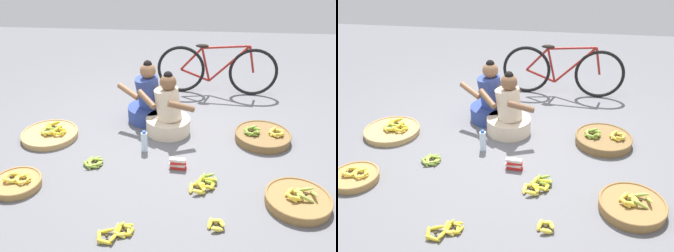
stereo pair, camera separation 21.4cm
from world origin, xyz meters
TOP-DOWN VIEW (x-y plane):
  - ground_plane at (0.00, 0.00)m, footprint 10.00×10.00m
  - vendor_woman_front at (-0.04, 0.30)m, footprint 0.69×0.53m
  - vendor_woman_behind at (-0.31, 0.59)m, footprint 0.73×0.54m
  - bicycle_leaning at (0.54, 1.50)m, footprint 1.70×0.11m
  - banana_basket_back_center at (1.21, -0.90)m, footprint 0.58×0.58m
  - banana_basket_near_bicycle at (-1.37, -0.87)m, footprint 0.46×0.46m
  - banana_basket_front_center at (-1.40, 0.05)m, footprint 0.65×0.65m
  - banana_basket_front_left at (1.05, 0.19)m, footprint 0.63×0.63m
  - loose_bananas_mid_right at (-0.30, -1.40)m, footprint 0.30×0.24m
  - loose_bananas_front_right at (-0.74, -0.46)m, footprint 0.23×0.22m
  - loose_bananas_back_right at (0.39, -0.73)m, footprint 0.28×0.32m
  - loose_bananas_near_vendor at (0.49, -1.24)m, footprint 0.16×0.15m
  - water_bottle at (-0.26, -0.15)m, footprint 0.07×0.07m
  - packet_carton_stack at (0.12, -0.45)m, footprint 0.18×0.07m

SIDE VIEW (x-z plane):
  - ground_plane at x=0.00m, z-range 0.00..0.00m
  - loose_bananas_mid_right at x=-0.30m, z-range -0.01..0.06m
  - loose_bananas_front_right at x=-0.74m, z-range -0.01..0.07m
  - loose_bananas_near_vendor at x=0.49m, z-range -0.01..0.07m
  - loose_bananas_back_right at x=0.39m, z-range -0.01..0.08m
  - banana_basket_front_center at x=-1.40m, z-range -0.03..0.11m
  - banana_basket_near_bicycle at x=-1.37m, z-range -0.02..0.11m
  - banana_basket_back_center at x=1.21m, z-range -0.03..0.13m
  - banana_basket_front_left at x=1.05m, z-range -0.03..0.14m
  - packet_carton_stack at x=0.12m, z-range 0.00..0.12m
  - water_bottle at x=-0.26m, z-range -0.01..0.24m
  - vendor_woman_front at x=-0.04m, z-range -0.14..0.62m
  - vendor_woman_behind at x=-0.31m, z-range -0.14..0.64m
  - bicycle_leaning at x=0.54m, z-range -0.01..0.73m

